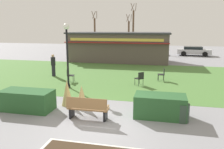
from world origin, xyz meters
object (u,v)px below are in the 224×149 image
object	(u,v)px
cafe_chair_center	(69,74)
parked_car_east_slot	(194,51)
trash_bin	(183,113)
food_kiosk	(119,47)
cafe_chair_east	(140,78)
tree_left_bg	(129,35)
person_strolling	(53,65)
lamppost_mid	(67,48)
tree_right_bg	(133,30)
park_bench	(88,108)
tree_center_bg	(95,33)
parked_car_center_slot	(148,50)
cafe_chair_west	(162,73)
parked_car_west_slot	(113,49)

from	to	relation	value
cafe_chair_center	parked_car_east_slot	world-z (taller)	parked_car_east_slot
trash_bin	food_kiosk	size ratio (longest dim) A/B	0.07
cafe_chair_east	tree_left_bg	world-z (taller)	tree_left_bg
cafe_chair_east	person_strolling	xyz separation A→B (m)	(-6.79, 1.45, 0.33)
lamppost_mid	tree_right_bg	bearing A→B (deg)	87.63
food_kiosk	person_strolling	world-z (taller)	food_kiosk
park_bench	tree_center_bg	distance (m)	28.25
cafe_chair_center	parked_car_center_slot	world-z (taller)	parked_car_center_slot
tree_left_bg	parked_car_center_slot	bearing A→B (deg)	-54.95
cafe_chair_west	parked_car_east_slot	world-z (taller)	parked_car_east_slot
park_bench	trash_bin	world-z (taller)	park_bench
tree_center_bg	parked_car_center_slot	bearing A→B (deg)	-22.52
trash_bin	cafe_chair_east	xyz separation A→B (m)	(-2.26, 5.44, 0.15)
cafe_chair_west	parked_car_center_slot	world-z (taller)	parked_car_center_slot
cafe_chair_west	cafe_chair_east	bearing A→B (deg)	-130.04
tree_right_bg	lamppost_mid	bearing A→B (deg)	-92.37
person_strolling	parked_car_west_slot	size ratio (longest dim) A/B	0.39
trash_bin	cafe_chair_east	size ratio (longest dim) A/B	0.85
cafe_chair_east	trash_bin	bearing A→B (deg)	-67.46
lamppost_mid	cafe_chair_west	world-z (taller)	lamppost_mid
cafe_chair_east	tree_center_bg	distance (m)	23.11
parked_car_west_slot	parked_car_east_slot	distance (m)	10.87
lamppost_mid	cafe_chair_west	size ratio (longest dim) A/B	4.43
cafe_chair_center	tree_center_bg	size ratio (longest dim) A/B	0.14
parked_car_east_slot	park_bench	bearing A→B (deg)	-106.26
person_strolling	trash_bin	bearing A→B (deg)	-165.26
cafe_chair_west	parked_car_east_slot	size ratio (longest dim) A/B	0.21
parked_car_west_slot	tree_center_bg	distance (m)	5.65
person_strolling	parked_car_east_slot	distance (m)	20.03
tree_left_bg	cafe_chair_center	bearing A→B (deg)	-91.85
food_kiosk	cafe_chair_east	world-z (taller)	food_kiosk
tree_center_bg	cafe_chair_center	bearing A→B (deg)	-77.86
trash_bin	tree_left_bg	xyz separation A→B (m)	(-6.39, 27.75, 2.10)
lamppost_mid	parked_car_west_slot	bearing A→B (deg)	93.75
parked_car_east_slot	tree_right_bg	world-z (taller)	tree_right_bg
trash_bin	parked_car_west_slot	size ratio (longest dim) A/B	0.17
cafe_chair_west	tree_left_bg	distance (m)	21.46
food_kiosk	parked_car_west_slot	bearing A→B (deg)	106.76
food_kiosk	cafe_chair_center	distance (m)	10.42
cafe_chair_east	tree_center_bg	size ratio (longest dim) A/B	0.14
parked_car_center_slot	tree_right_bg	bearing A→B (deg)	121.22
cafe_chair_center	tree_left_bg	xyz separation A→B (m)	(0.72, 22.36, 1.94)
cafe_chair_center	parked_car_east_slot	size ratio (longest dim) A/B	0.21
food_kiosk	cafe_chair_east	distance (m)	10.82
lamppost_mid	cafe_chair_east	xyz separation A→B (m)	(4.31, 1.47, -1.97)
cafe_chair_west	parked_car_west_slot	size ratio (longest dim) A/B	0.21
person_strolling	food_kiosk	bearing A→B (deg)	-59.19
park_bench	cafe_chair_east	world-z (taller)	park_bench
cafe_chair_center	parked_car_east_slot	xyz separation A→B (m)	(10.17, 17.44, 0.12)
parked_car_center_slot	person_strolling	bearing A→B (deg)	-110.96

